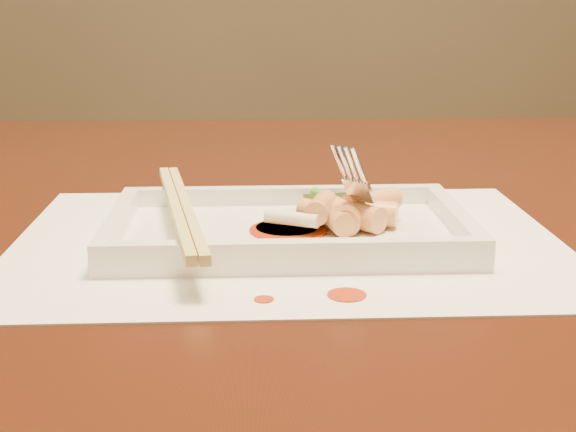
{
  "coord_description": "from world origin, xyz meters",
  "views": [
    {
      "loc": [
        -0.02,
        -0.71,
        0.93
      ],
      "look_at": [
        0.01,
        -0.14,
        0.77
      ],
      "focal_mm": 50.0,
      "sensor_mm": 36.0,
      "label": 1
    }
  ],
  "objects_px": {
    "chopstick_a": "(175,207)",
    "placemat": "(288,240)",
    "plate_base": "(288,234)",
    "table": "(271,299)",
    "fork": "(382,124)"
  },
  "relations": [
    {
      "from": "chopstick_a",
      "to": "fork",
      "type": "xyz_separation_m",
      "value": [
        0.15,
        0.02,
        0.06
      ]
    },
    {
      "from": "placemat",
      "to": "fork",
      "type": "distance_m",
      "value": 0.11
    },
    {
      "from": "plate_base",
      "to": "chopstick_a",
      "type": "bearing_deg",
      "value": 180.0
    },
    {
      "from": "table",
      "to": "plate_base",
      "type": "height_order",
      "value": "plate_base"
    },
    {
      "from": "placemat",
      "to": "chopstick_a",
      "type": "height_order",
      "value": "chopstick_a"
    },
    {
      "from": "chopstick_a",
      "to": "fork",
      "type": "distance_m",
      "value": 0.16
    },
    {
      "from": "plate_base",
      "to": "placemat",
      "type": "bearing_deg",
      "value": 180.0
    },
    {
      "from": "table",
      "to": "fork",
      "type": "distance_m",
      "value": 0.24
    },
    {
      "from": "chopstick_a",
      "to": "placemat",
      "type": "bearing_deg",
      "value": 0.0
    },
    {
      "from": "placemat",
      "to": "table",
      "type": "bearing_deg",
      "value": 93.9
    },
    {
      "from": "plate_base",
      "to": "fork",
      "type": "distance_m",
      "value": 0.11
    },
    {
      "from": "table",
      "to": "placemat",
      "type": "relative_size",
      "value": 3.5
    },
    {
      "from": "table",
      "to": "plate_base",
      "type": "distance_m",
      "value": 0.18
    },
    {
      "from": "placemat",
      "to": "plate_base",
      "type": "height_order",
      "value": "plate_base"
    },
    {
      "from": "placemat",
      "to": "plate_base",
      "type": "relative_size",
      "value": 1.54
    }
  ]
}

